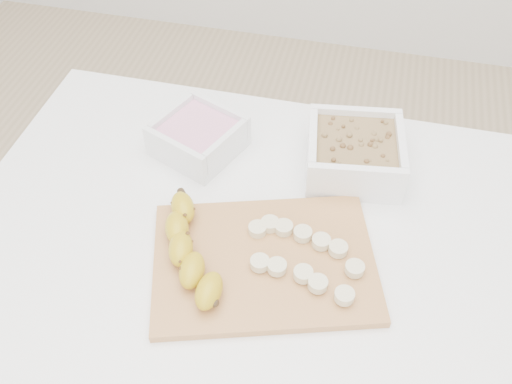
% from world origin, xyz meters
% --- Properties ---
extents(table, '(1.00, 0.70, 0.75)m').
position_xyz_m(table, '(0.00, 0.00, 0.65)').
color(table, white).
rests_on(table, ground).
extents(bowl_yogurt, '(0.19, 0.19, 0.07)m').
position_xyz_m(bowl_yogurt, '(-0.14, 0.17, 0.78)').
color(bowl_yogurt, white).
rests_on(bowl_yogurt, table).
extents(bowl_granola, '(0.19, 0.19, 0.08)m').
position_xyz_m(bowl_granola, '(0.15, 0.18, 0.79)').
color(bowl_granola, white).
rests_on(bowl_granola, table).
extents(cutting_board, '(0.41, 0.34, 0.01)m').
position_xyz_m(cutting_board, '(0.04, -0.07, 0.76)').
color(cutting_board, '#BA8347').
rests_on(cutting_board, table).
extents(banana, '(0.13, 0.23, 0.04)m').
position_xyz_m(banana, '(-0.08, -0.09, 0.78)').
color(banana, '#B89714').
rests_on(banana, cutting_board).
extents(banana_slices, '(0.20, 0.14, 0.02)m').
position_xyz_m(banana_slices, '(0.09, -0.05, 0.77)').
color(banana_slices, beige).
rests_on(banana_slices, cutting_board).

